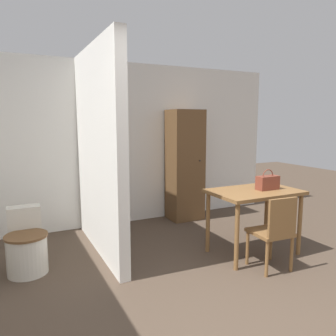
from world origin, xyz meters
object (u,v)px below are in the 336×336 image
(dining_table, at_px, (254,198))
(handbag, at_px, (268,182))
(toilet, at_px, (27,247))
(wooden_chair, at_px, (274,230))
(wooden_cabinet, at_px, (185,165))

(dining_table, xyz_separation_m, handbag, (0.17, -0.04, 0.19))
(dining_table, bearing_deg, handbag, -12.36)
(toilet, bearing_deg, wooden_chair, -25.68)
(handbag, bearing_deg, toilet, 164.95)
(dining_table, height_order, wooden_chair, wooden_chair)
(dining_table, relative_size, toilet, 1.59)
(handbag, relative_size, wooden_cabinet, 0.15)
(dining_table, bearing_deg, wooden_chair, -104.36)
(wooden_chair, height_order, handbag, handbag)
(wooden_cabinet, bearing_deg, toilet, -158.88)
(handbag, bearing_deg, wooden_chair, -123.53)
(handbag, distance_m, wooden_cabinet, 1.69)
(handbag, bearing_deg, dining_table, 167.64)
(toilet, xyz_separation_m, handbag, (2.69, -0.72, 0.60))
(wooden_cabinet, bearing_deg, handbag, -82.83)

